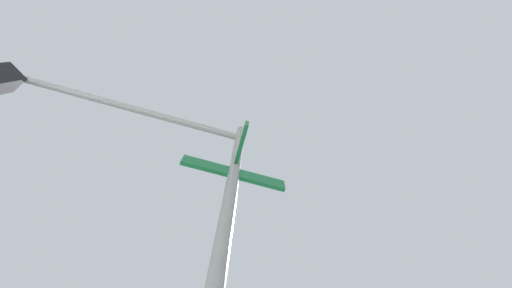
# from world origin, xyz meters

# --- Properties ---
(traffic_signal_near) EXTENTS (2.41, 3.18, 6.38)m
(traffic_signal_near) POSITION_xyz_m (-5.92, -5.58, 4.52)
(traffic_signal_near) COLOR slate
(traffic_signal_near) RESTS_ON ground_plane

